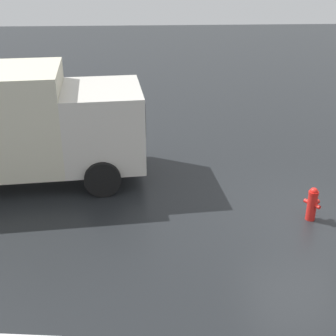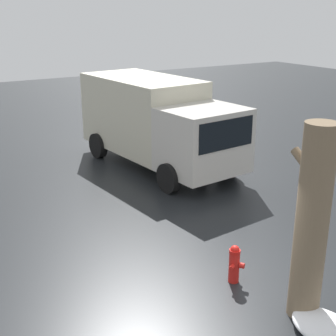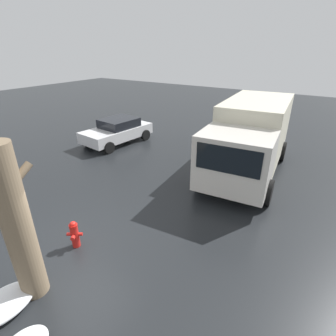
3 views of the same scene
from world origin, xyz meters
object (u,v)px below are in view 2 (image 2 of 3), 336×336
(fire_hydrant, at_px, (234,263))
(pedestrian, at_px, (202,153))
(tree_trunk, at_px, (312,224))
(delivery_truck, at_px, (156,120))

(fire_hydrant, distance_m, pedestrian, 5.77)
(fire_hydrant, bearing_deg, tree_trunk, -18.27)
(tree_trunk, bearing_deg, fire_hydrant, 15.32)
(tree_trunk, distance_m, delivery_truck, 8.86)
(fire_hydrant, bearing_deg, delivery_truck, 128.02)
(delivery_truck, bearing_deg, tree_trunk, 71.80)
(fire_hydrant, height_order, pedestrian, pedestrian)
(tree_trunk, bearing_deg, pedestrian, -20.29)
(delivery_truck, height_order, pedestrian, delivery_truck)
(fire_hydrant, xyz_separation_m, delivery_truck, (7.19, -2.39, 1.19))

